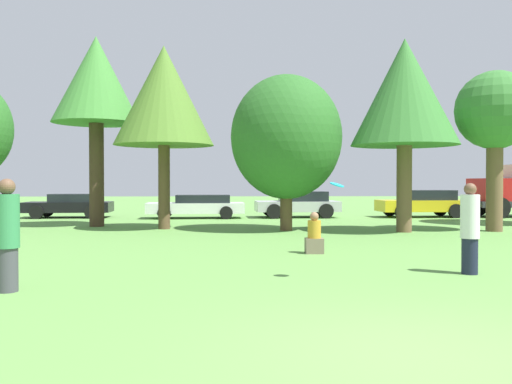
% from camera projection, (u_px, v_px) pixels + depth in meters
% --- Properties ---
extents(ground_plane, '(120.00, 120.00, 0.00)m').
position_uv_depth(ground_plane, '(429.00, 358.00, 5.22)').
color(ground_plane, '#5B8E42').
extents(person_thrower, '(0.37, 0.37, 1.76)m').
position_uv_depth(person_thrower, '(7.00, 235.00, 8.34)').
color(person_thrower, '#3F3F47').
rests_on(person_thrower, ground).
extents(person_catcher, '(0.34, 0.34, 1.69)m').
position_uv_depth(person_catcher, '(470.00, 228.00, 9.96)').
color(person_catcher, '#191E33').
rests_on(person_catcher, ground).
extents(frisbee, '(0.26, 0.25, 0.12)m').
position_uv_depth(frisbee, '(337.00, 185.00, 9.28)').
color(frisbee, '#19B2D8').
extents(bystander_sitting, '(0.42, 0.35, 0.99)m').
position_uv_depth(bystander_sitting, '(314.00, 237.00, 12.87)').
color(bystander_sitting, '#726651').
rests_on(bystander_sitting, ground).
extents(tree_1, '(3.35, 3.35, 7.33)m').
position_uv_depth(tree_1, '(96.00, 83.00, 20.67)').
color(tree_1, '#473323').
rests_on(tree_1, ground).
extents(tree_2, '(3.63, 3.63, 6.68)m').
position_uv_depth(tree_2, '(164.00, 96.00, 19.52)').
color(tree_2, brown).
rests_on(tree_2, ground).
extents(tree_3, '(3.91, 3.91, 5.49)m').
position_uv_depth(tree_3, '(286.00, 137.00, 18.91)').
color(tree_3, brown).
rests_on(tree_3, ground).
extents(tree_4, '(3.65, 3.65, 6.61)m').
position_uv_depth(tree_4, '(405.00, 94.00, 18.31)').
color(tree_4, brown).
rests_on(tree_4, ground).
extents(tree_5, '(2.71, 2.71, 5.57)m').
position_uv_depth(tree_5, '(495.00, 114.00, 18.61)').
color(tree_5, brown).
rests_on(tree_5, ground).
extents(parked_car_black, '(4.11, 2.02, 1.15)m').
position_uv_depth(parked_car_black, '(70.00, 205.00, 25.87)').
color(parked_car_black, black).
rests_on(parked_car_black, ground).
extents(parked_car_white, '(4.65, 2.02, 1.11)m').
position_uv_depth(parked_car_white, '(197.00, 206.00, 25.47)').
color(parked_car_white, silver).
rests_on(parked_car_white, ground).
extents(parked_car_silver, '(4.08, 2.25, 1.26)m').
position_uv_depth(parked_car_silver, '(299.00, 203.00, 26.10)').
color(parked_car_silver, '#B2B2B7').
rests_on(parked_car_silver, ground).
extents(parked_car_yellow, '(4.32, 2.08, 1.32)m').
position_uv_depth(parked_car_yellow, '(424.00, 203.00, 26.26)').
color(parked_car_yellow, gold).
rests_on(parked_car_yellow, ground).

